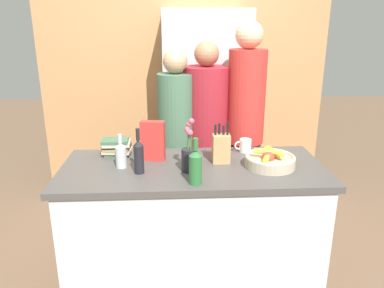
# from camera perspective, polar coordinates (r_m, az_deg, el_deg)

# --- Properties ---
(ground_plane) EXTENTS (14.00, 14.00, 0.00)m
(ground_plane) POSITION_cam_1_polar(r_m,az_deg,el_deg) (2.86, 0.11, -20.93)
(ground_plane) COLOR brown
(kitchen_island) EXTENTS (1.68, 0.73, 0.92)m
(kitchen_island) POSITION_cam_1_polar(r_m,az_deg,el_deg) (2.59, 0.11, -12.93)
(kitchen_island) COLOR silver
(kitchen_island) RESTS_ON ground_plane
(back_wall_wood) EXTENTS (2.88, 0.12, 2.60)m
(back_wall_wood) POSITION_cam_1_polar(r_m,az_deg,el_deg) (3.90, -1.25, 10.70)
(back_wall_wood) COLOR #AD7A4C
(back_wall_wood) RESTS_ON ground_plane
(refrigerator) EXTENTS (0.77, 0.63, 1.91)m
(refrigerator) POSITION_cam_1_polar(r_m,az_deg,el_deg) (3.61, 1.93, 4.57)
(refrigerator) COLOR #B7B7BC
(refrigerator) RESTS_ON ground_plane
(fruit_bowl) EXTENTS (0.32, 0.32, 0.13)m
(fruit_bowl) POSITION_cam_1_polar(r_m,az_deg,el_deg) (2.42, 11.76, -2.31)
(fruit_bowl) COLOR tan
(fruit_bowl) RESTS_ON kitchen_island
(knife_block) EXTENTS (0.11, 0.09, 0.27)m
(knife_block) POSITION_cam_1_polar(r_m,az_deg,el_deg) (2.43, 4.46, -0.62)
(knife_block) COLOR tan
(knife_block) RESTS_ON kitchen_island
(flower_vase) EXTENTS (0.09, 0.09, 0.33)m
(flower_vase) POSITION_cam_1_polar(r_m,az_deg,el_deg) (2.28, -0.48, -1.72)
(flower_vase) COLOR #232328
(flower_vase) RESTS_ON kitchen_island
(cereal_box) EXTENTS (0.16, 0.08, 0.26)m
(cereal_box) POSITION_cam_1_polar(r_m,az_deg,el_deg) (2.47, -5.98, 0.48)
(cereal_box) COLOR red
(cereal_box) RESTS_ON kitchen_island
(coffee_mug) EXTENTS (0.12, 0.08, 0.09)m
(coffee_mug) POSITION_cam_1_polar(r_m,az_deg,el_deg) (2.67, 8.05, -0.22)
(coffee_mug) COLOR silver
(coffee_mug) RESTS_ON kitchen_island
(book_stack) EXTENTS (0.20, 0.16, 0.12)m
(book_stack) POSITION_cam_1_polar(r_m,az_deg,el_deg) (2.62, -11.41, -0.44)
(book_stack) COLOR #3D6047
(book_stack) RESTS_ON kitchen_island
(bottle_oil) EXTENTS (0.07, 0.07, 0.27)m
(bottle_oil) POSITION_cam_1_polar(r_m,az_deg,el_deg) (2.10, 0.41, -3.37)
(bottle_oil) COLOR #286633
(bottle_oil) RESTS_ON kitchen_island
(bottle_vinegar) EXTENTS (0.06, 0.06, 0.28)m
(bottle_vinegar) POSITION_cam_1_polar(r_m,az_deg,el_deg) (2.27, -8.12, -1.78)
(bottle_vinegar) COLOR black
(bottle_vinegar) RESTS_ON kitchen_island
(bottle_wine) EXTENTS (0.07, 0.07, 0.22)m
(bottle_wine) POSITION_cam_1_polar(r_m,az_deg,el_deg) (2.39, -10.79, -1.58)
(bottle_wine) COLOR #B2BCC1
(bottle_wine) RESTS_ON kitchen_island
(person_at_sink) EXTENTS (0.28, 0.28, 1.61)m
(person_at_sink) POSITION_cam_1_polar(r_m,az_deg,el_deg) (3.00, -2.42, 1.03)
(person_at_sink) COLOR #383842
(person_at_sink) RESTS_ON ground_plane
(person_in_blue) EXTENTS (0.37, 0.37, 1.66)m
(person_in_blue) POSITION_cam_1_polar(r_m,az_deg,el_deg) (3.08, 2.11, 1.66)
(person_in_blue) COLOR #383842
(person_in_blue) RESTS_ON ground_plane
(person_in_red_tee) EXTENTS (0.30, 0.30, 1.82)m
(person_in_red_tee) POSITION_cam_1_polar(r_m,az_deg,el_deg) (3.03, 8.13, 3.47)
(person_in_red_tee) COLOR #383842
(person_in_red_tee) RESTS_ON ground_plane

